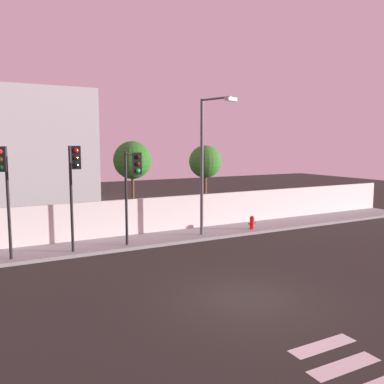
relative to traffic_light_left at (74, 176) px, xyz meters
The scene contains 11 objects.
ground_plane 8.43m from the traffic_light_left, 62.01° to the right, with size 80.00×80.00×0.00m, color #272521.
sidewalk 5.13m from the traffic_light_left, 21.29° to the left, with size 36.00×2.40×0.15m, color gray.
perimeter_wall 5.10m from the traffic_light_left, 36.76° to the left, with size 36.00×0.18×1.80m, color silver.
crosswalk_marking 12.34m from the traffic_light_left, 72.80° to the right, with size 3.39×2.99×0.01m.
traffic_light_left is the anchor object (origin of this frame).
traffic_light_center 2.44m from the traffic_light_left, ahead, with size 0.34×1.76×4.21m.
traffic_light_right 2.54m from the traffic_light_left, behind, with size 0.51×1.64×4.47m.
street_lamp_curbside 6.62m from the traffic_light_left, ahead, with size 0.90×2.06×6.73m.
fire_hydrant 9.99m from the traffic_light_left, ahead, with size 0.44×0.26×0.72m.
roadside_tree_midleft 5.57m from the traffic_light_left, 45.07° to the left, with size 2.01×2.01×4.86m.
roadside_tree_midright 9.28m from the traffic_light_left, 25.07° to the left, with size 1.90×1.90×4.64m.
Camera 1 is at (-7.15, -9.69, 4.69)m, focal length 37.90 mm.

